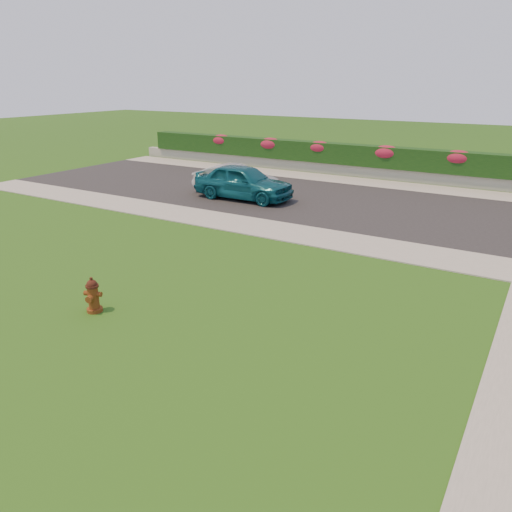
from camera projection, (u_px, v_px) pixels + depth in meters
The scene contains 14 objects.
ground at pixel (125, 358), 9.62m from camera, with size 120.00×120.00×0.00m, color black.
street_far at pixel (265, 193), 23.34m from camera, with size 26.00×8.00×0.04m, color black.
sidewalk_far at pixel (180, 214), 19.80m from camera, with size 24.00×2.00×0.04m, color gray.
sidewalk_beyond at pixel (382, 184), 25.43m from camera, with size 34.00×2.00×0.04m, color gray.
retaining_wall at pixel (391, 174), 26.54m from camera, with size 34.00×0.40×0.60m, color gray.
hedge at pixel (393, 158), 26.34m from camera, with size 32.00×0.90×1.10m, color black.
fire_hydrant at pixel (93, 296), 11.41m from camera, with size 0.44×0.42×0.84m.
sedan_teal at pixel (243, 182), 21.92m from camera, with size 1.80×4.47×1.52m, color #0C4B5C.
sedan_silver at pixel (236, 180), 22.97m from camera, with size 1.38×3.96×1.30m, color #A9AAB0.
flower_clump_a at pixel (222, 140), 31.50m from camera, with size 1.39×0.89×0.69m, color #AB1D34.
flower_clump_b at pixel (271, 144), 29.78m from camera, with size 1.47×0.95×0.74m, color #AB1D34.
flower_clump_c at pixel (320, 147), 28.22m from camera, with size 1.39×0.89×0.69m, color #AB1D34.
flower_clump_d at pixel (386, 153), 26.35m from camera, with size 1.49×0.96×0.75m, color #AB1D34.
flower_clump_e at pixel (458, 158), 24.59m from camera, with size 1.45×0.93×0.72m, color #AB1D34.
Camera 1 is at (6.50, -5.89, 5.08)m, focal length 35.00 mm.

